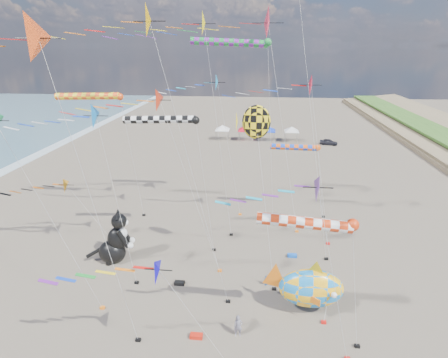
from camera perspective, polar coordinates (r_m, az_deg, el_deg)
delta_kite_0 at (r=34.33m, az=-6.47°, el=23.55°), size 12.44×2.36×22.65m
delta_kite_1 at (r=21.59m, az=-28.28°, el=19.09°), size 12.00×2.63×21.27m
delta_kite_3 at (r=19.80m, az=14.89°, el=-1.67°), size 7.63×1.78×13.39m
delta_kite_4 at (r=23.80m, az=-11.35°, el=23.35°), size 11.39×2.21×22.10m
delta_kite_5 at (r=35.09m, az=5.43°, el=23.98°), size 16.83×3.31×23.30m
delta_kite_6 at (r=27.38m, az=-32.56°, el=7.82°), size 12.03×2.28×16.27m
delta_kite_7 at (r=39.23m, az=-2.56°, el=15.07°), size 9.23×1.97×16.85m
delta_kite_8 at (r=28.37m, az=-22.98°, el=8.81°), size 9.80×2.17×15.75m
delta_kite_9 at (r=33.09m, az=11.57°, el=14.19°), size 11.50×2.23×17.30m
delta_kite_10 at (r=37.52m, az=-24.87°, el=-1.20°), size 10.20×1.69×7.88m
delta_kite_11 at (r=21.42m, az=-13.14°, el=-14.23°), size 10.94×1.80×8.66m
delta_kite_12 at (r=28.29m, az=-10.30°, el=12.09°), size 11.13×1.99×16.69m
windsock_0 at (r=32.12m, az=-9.77°, el=9.39°), size 8.20×0.72×13.70m
windsock_1 at (r=41.83m, az=-20.87°, el=12.43°), size 8.99×0.80×14.76m
windsock_2 at (r=21.97m, az=13.95°, el=-7.10°), size 7.43×0.78×9.87m
windsock_3 at (r=38.57m, az=1.50°, el=21.27°), size 9.63×0.81×20.24m
windsock_4 at (r=40.74m, az=11.83°, el=5.01°), size 7.01×0.70×9.07m
angelfish_kite at (r=27.36m, az=4.88°, el=9.03°), size 3.74×3.02×15.34m
cat_inflatable at (r=34.99m, az=-17.63°, el=-8.97°), size 4.24×2.70×5.31m
fish_inflatable at (r=28.46m, az=13.89°, el=-16.91°), size 6.59×3.41×4.83m
person_adult at (r=26.98m, az=2.32°, el=-22.87°), size 0.68×0.51×1.71m
child_green at (r=30.83m, az=10.82°, el=-17.49°), size 0.62×0.54×1.08m
child_blue at (r=31.73m, az=6.82°, el=-16.12°), size 0.54×0.58×0.95m
kite_bag_0 at (r=27.37m, az=-4.54°, el=-24.19°), size 0.90×0.44×0.30m
kite_bag_1 at (r=35.90m, az=11.07°, el=-12.16°), size 0.90×0.44×0.30m
kite_bag_2 at (r=32.01m, az=-7.26°, el=-16.50°), size 0.90×0.44×0.30m
tent_row at (r=76.85m, az=5.38°, el=8.53°), size 19.20×4.20×3.80m
parked_car at (r=76.95m, az=16.71°, el=5.81°), size 3.89×2.41×1.24m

